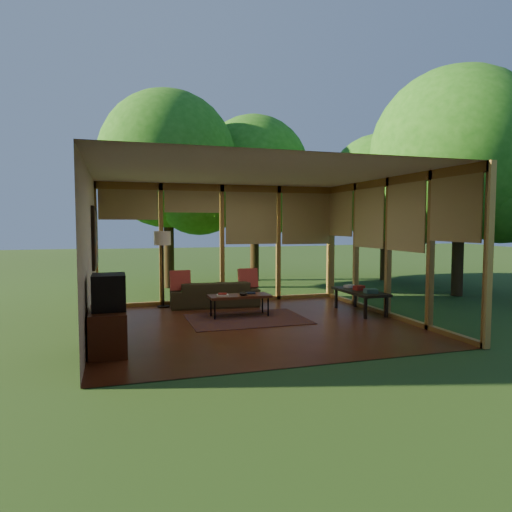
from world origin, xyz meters
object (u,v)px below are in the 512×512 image
object	(u,v)px
sofa	(214,294)
side_console	(360,293)
floor_lamp	(162,243)
coffee_table	(239,297)
television	(109,292)
media_cabinet	(108,331)

from	to	relation	value
sofa	side_console	size ratio (longest dim) A/B	1.36
floor_lamp	coffee_table	bearing A→B (deg)	-48.11
side_console	television	bearing A→B (deg)	-162.91
sofa	side_console	distance (m)	3.11
television	side_console	world-z (taller)	television
sofa	floor_lamp	distance (m)	1.58
sofa	television	xyz separation A→B (m)	(-2.16, -3.05, 0.57)
floor_lamp	coffee_table	world-z (taller)	floor_lamp
coffee_table	floor_lamp	bearing A→B (deg)	131.89
sofa	side_console	bearing A→B (deg)	154.41
floor_lamp	side_console	distance (m)	4.30
television	coffee_table	bearing A→B (deg)	37.37
coffee_table	side_console	bearing A→B (deg)	-7.81
side_console	floor_lamp	bearing A→B (deg)	154.42
side_console	media_cabinet	bearing A→B (deg)	-162.98
side_console	coffee_table	bearing A→B (deg)	172.19
floor_lamp	side_console	bearing A→B (deg)	-25.58
media_cabinet	television	bearing A→B (deg)	0.00
coffee_table	media_cabinet	bearing A→B (deg)	-142.86
sofa	television	size ratio (longest dim) A/B	3.47
television	coffee_table	xyz separation A→B (m)	(2.39, 1.83, -0.46)
sofa	media_cabinet	world-z (taller)	media_cabinet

